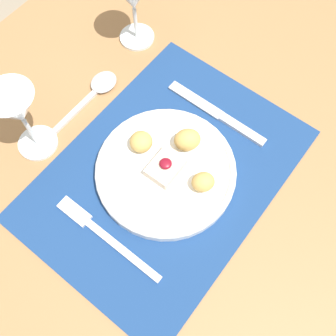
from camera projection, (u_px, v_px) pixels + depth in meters
The scene contains 8 objects.
ground_plane at pixel (167, 259), 1.37m from camera, with size 8.00×8.00×0.00m, color gray.
dining_table at pixel (166, 194), 0.79m from camera, with size 1.16×1.00×0.75m.
placemat at pixel (166, 174), 0.69m from camera, with size 0.48×0.35×0.00m, color navy.
dinner_plate at pixel (169, 168), 0.68m from camera, with size 0.24×0.24×0.05m.
fork at pixel (101, 233), 0.64m from camera, with size 0.02×0.21×0.01m.
knife at pixel (223, 117), 0.73m from camera, with size 0.02×0.21×0.01m.
spoon at pixel (97, 89), 0.76m from camera, with size 0.20×0.05×0.02m.
wine_glass_far at pixel (18, 111), 0.62m from camera, with size 0.08×0.08×0.15m.
Camera 1 is at (-0.22, -0.17, 1.38)m, focal length 42.00 mm.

